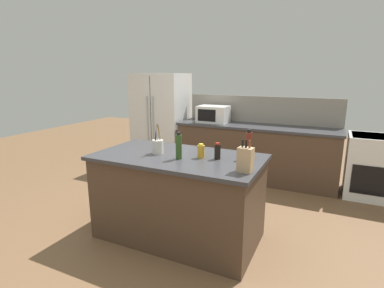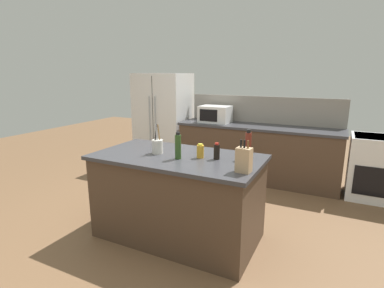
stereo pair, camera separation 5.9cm
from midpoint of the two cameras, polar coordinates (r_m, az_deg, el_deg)
The scene contains 13 objects.
ground_plane at distance 3.55m, azimuth -3.05°, elevation -16.97°, with size 14.00×14.00×0.00m, color brown.
back_counter_run at distance 5.19m, azimuth 11.54°, elevation -1.62°, with size 2.69×0.66×0.94m.
wall_backsplash at distance 5.37m, azimuth 12.73°, elevation 6.41°, with size 2.65×0.03×0.46m, color gray.
kitchen_island at distance 3.34m, azimuth -3.15°, elevation -9.96°, with size 1.78×0.96×0.94m.
refrigerator at distance 5.87m, azimuth -6.18°, elevation 4.51°, with size 0.98×0.75×1.79m.
range_oven at distance 5.09m, azimuth 31.15°, elevation -3.69°, with size 0.76×0.65×0.92m.
microwave at distance 5.30m, azimuth 3.74°, elevation 5.70°, with size 0.52×0.39×0.29m.
knife_block at distance 2.67m, azimuth 9.51°, elevation -2.92°, with size 0.14×0.11×0.29m.
utensil_crock at distance 3.26m, azimuth -7.06°, elevation -0.41°, with size 0.12×0.12×0.32m.
soy_sauce_bottle at distance 3.04m, azimuth 4.32°, elevation -1.42°, with size 0.06×0.06×0.17m.
vinegar_bottle at distance 3.09m, azimuth 10.20°, elevation -0.17°, with size 0.06×0.06×0.30m.
honey_jar at distance 3.08m, azimuth 1.17°, elevation -1.38°, with size 0.07×0.07×0.15m.
olive_oil_bottle at distance 3.03m, azimuth -3.10°, elevation -0.45°, with size 0.06×0.06×0.28m.
Camera 1 is at (1.46, -2.69, 1.80)m, focal length 28.00 mm.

